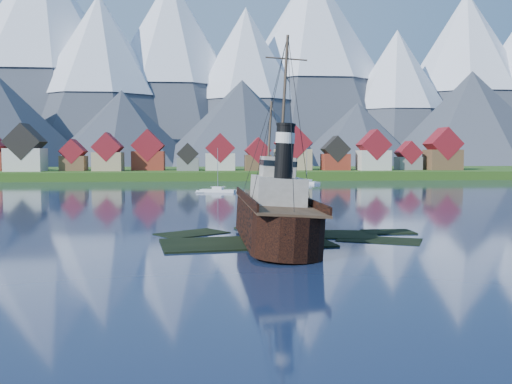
{
  "coord_description": "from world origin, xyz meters",
  "views": [
    {
      "loc": [
        -7.22,
        -62.59,
        9.81
      ],
      "look_at": [
        -1.22,
        6.0,
        5.0
      ],
      "focal_mm": 40.0,
      "sensor_mm": 36.0,
      "label": 1
    }
  ],
  "objects": [
    {
      "name": "sailboat_c",
      "position": [
        -4.41,
        77.17,
        0.25
      ],
      "size": [
        8.98,
        5.09,
        11.3
      ],
      "rotation": [
        0.0,
        0.0,
        1.22
      ],
      "color": "silver",
      "rests_on": "ground"
    },
    {
      "name": "shore_bank",
      "position": [
        0.0,
        170.0,
        0.0
      ],
      "size": [
        600.0,
        80.0,
        3.2
      ],
      "primitive_type": "cube",
      "color": "#274C15",
      "rests_on": "ground"
    },
    {
      "name": "sailboat_e",
      "position": [
        23.99,
        112.89,
        0.25
      ],
      "size": [
        7.22,
        9.84,
        11.56
      ],
      "rotation": [
        0.0,
        0.0,
        0.53
      ],
      "color": "silver",
      "rests_on": "ground"
    },
    {
      "name": "tugboat_wreck",
      "position": [
        -0.01,
        0.23,
        2.9
      ],
      "size": [
        6.76,
        29.11,
        23.07
      ],
      "rotation": [
        0.0,
        0.05,
        0.02
      ],
      "color": "black",
      "rests_on": "ground"
    },
    {
      "name": "ground",
      "position": [
        0.0,
        0.0,
        0.0
      ],
      "size": [
        1400.0,
        1400.0,
        0.0
      ],
      "primitive_type": "plane",
      "color": "#16223F",
      "rests_on": "ground"
    },
    {
      "name": "seawall",
      "position": [
        0.0,
        132.0,
        0.0
      ],
      "size": [
        600.0,
        2.5,
        2.0
      ],
      "primitive_type": "cube",
      "color": "#3F3D38",
      "rests_on": "ground"
    },
    {
      "name": "mountains",
      "position": [
        -0.79,
        481.26,
        89.34
      ],
      "size": [
        965.0,
        340.0,
        205.0
      ],
      "color": "#2D333D",
      "rests_on": "ground"
    },
    {
      "name": "town",
      "position": [
        -33.12,
        152.18,
        8.99
      ],
      "size": [
        250.96,
        16.69,
        17.3
      ],
      "color": "maroon",
      "rests_on": "ground"
    },
    {
      "name": "shoal",
      "position": [
        1.78,
        2.15,
        -0.35
      ],
      "size": [
        31.71,
        21.24,
        1.14
      ],
      "color": "black",
      "rests_on": "ground"
    }
  ]
}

